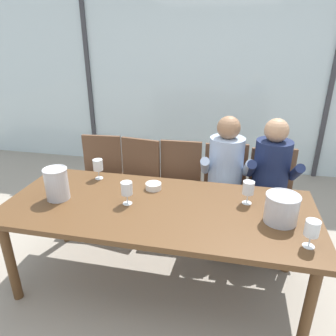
{
  "coord_description": "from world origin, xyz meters",
  "views": [
    {
      "loc": [
        0.49,
        -1.92,
        1.86
      ],
      "look_at": [
        0.0,
        0.35,
        0.88
      ],
      "focal_mm": 33.27,
      "sensor_mm": 36.0,
      "label": 1
    }
  ],
  "objects": [
    {
      "name": "ground",
      "position": [
        0.0,
        1.0,
        0.0
      ],
      "size": [
        14.0,
        14.0,
        0.0
      ],
      "primitive_type": "plane",
      "color": "#9E9384"
    },
    {
      "name": "window_glass_panel",
      "position": [
        0.0,
        2.55,
        1.3
      ],
      "size": [
        7.45,
        0.03,
        2.6
      ],
      "primitive_type": "cube",
      "color": "silver",
      "rests_on": "ground"
    },
    {
      "name": "window_mullion_left",
      "position": [
        -1.68,
        2.53,
        1.3
      ],
      "size": [
        0.06,
        0.06,
        2.6
      ],
      "primitive_type": "cube",
      "color": "#38383D",
      "rests_on": "ground"
    },
    {
      "name": "window_mullion_right",
      "position": [
        1.68,
        2.53,
        1.3
      ],
      "size": [
        0.06,
        0.06,
        2.6
      ],
      "primitive_type": "cube",
      "color": "#38383D",
      "rests_on": "ground"
    },
    {
      "name": "hillside_vineyard",
      "position": [
        0.0,
        5.56,
        0.98
      ],
      "size": [
        13.45,
        2.4,
        1.97
      ],
      "primitive_type": "cube",
      "color": "#568942",
      "rests_on": "ground"
    },
    {
      "name": "dining_table",
      "position": [
        0.0,
        0.0,
        0.66
      ],
      "size": [
        2.25,
        0.95,
        0.73
      ],
      "color": "brown",
      "rests_on": "ground"
    },
    {
      "name": "chair_near_curtain",
      "position": [
        -0.86,
        0.91,
        0.52
      ],
      "size": [
        0.47,
        0.47,
        0.89
      ],
      "rotation": [
        0.0,
        0.0,
        0.08
      ],
      "color": "brown",
      "rests_on": "ground"
    },
    {
      "name": "chair_left_of_center",
      "position": [
        -0.44,
        0.88,
        0.52
      ],
      "size": [
        0.5,
        0.5,
        0.89
      ],
      "rotation": [
        0.0,
        0.0,
        -0.14
      ],
      "color": "brown",
      "rests_on": "ground"
    },
    {
      "name": "chair_center",
      "position": [
        -0.0,
        0.9,
        0.52
      ],
      "size": [
        0.46,
        0.46,
        0.89
      ],
      "rotation": [
        0.0,
        0.0,
        0.04
      ],
      "color": "brown",
      "rests_on": "ground"
    },
    {
      "name": "chair_right_of_center",
      "position": [
        0.46,
        0.91,
        0.52
      ],
      "size": [
        0.49,
        0.49,
        0.89
      ],
      "rotation": [
        0.0,
        0.0,
        0.12
      ],
      "color": "brown",
      "rests_on": "ground"
    },
    {
      "name": "chair_near_window_right",
      "position": [
        0.9,
        0.86,
        0.52
      ],
      "size": [
        0.49,
        0.49,
        0.89
      ],
      "rotation": [
        0.0,
        0.0,
        0.11
      ],
      "color": "brown",
      "rests_on": "ground"
    },
    {
      "name": "person_pale_blue_shirt",
      "position": [
        0.46,
        0.75,
        0.7
      ],
      "size": [
        0.48,
        0.62,
        1.21
      ],
      "rotation": [
        0.0,
        0.0,
        0.06
      ],
      "color": "#9EB2D1",
      "rests_on": "ground"
    },
    {
      "name": "person_navy_polo",
      "position": [
        0.86,
        0.75,
        0.7
      ],
      "size": [
        0.46,
        0.61,
        1.21
      ],
      "rotation": [
        0.0,
        0.0,
        -0.0
      ],
      "color": "#192347",
      "rests_on": "ground"
    },
    {
      "name": "ice_bucket_primary",
      "position": [
        0.84,
        -0.03,
        0.83
      ],
      "size": [
        0.22,
        0.22,
        0.2
      ],
      "color": "#B7B7BC",
      "rests_on": "dining_table"
    },
    {
      "name": "ice_bucket_secondary",
      "position": [
        -0.76,
        -0.05,
        0.85
      ],
      "size": [
        0.18,
        0.18,
        0.24
      ],
      "color": "#B7B7BC",
      "rests_on": "dining_table"
    },
    {
      "name": "tasting_bowl",
      "position": [
        -0.1,
        0.25,
        0.75
      ],
      "size": [
        0.13,
        0.13,
        0.05
      ],
      "primitive_type": "cylinder",
      "color": "silver",
      "rests_on": "dining_table"
    },
    {
      "name": "wine_glass_by_left_taster",
      "position": [
        -0.61,
        0.34,
        0.84
      ],
      "size": [
        0.08,
        0.08,
        0.17
      ],
      "color": "silver",
      "rests_on": "dining_table"
    },
    {
      "name": "wine_glass_near_bucket",
      "position": [
        0.63,
        0.17,
        0.84
      ],
      "size": [
        0.08,
        0.08,
        0.17
      ],
      "color": "silver",
      "rests_on": "dining_table"
    },
    {
      "name": "wine_glass_center_pour",
      "position": [
        -0.22,
        -0.02,
        0.84
      ],
      "size": [
        0.08,
        0.08,
        0.17
      ],
      "color": "silver",
      "rests_on": "dining_table"
    },
    {
      "name": "wine_glass_by_right_taster",
      "position": [
        0.98,
        -0.28,
        0.85
      ],
      "size": [
        0.08,
        0.08,
        0.17
      ],
      "color": "silver",
      "rests_on": "dining_table"
    }
  ]
}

